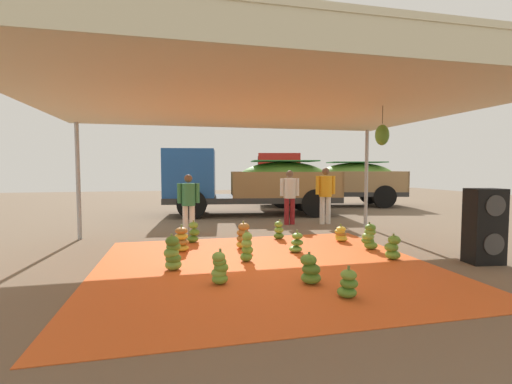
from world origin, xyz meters
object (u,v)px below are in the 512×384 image
Objects in this scene: banana_bunch_4 at (348,284)px; banana_bunch_5 at (393,248)px; speaker_stack at (485,226)px; worker_0 at (325,191)px; banana_bunch_7 at (181,240)px; worker_1 at (290,193)px; cargo_truck_far at (326,179)px; worker_2 at (189,200)px; banana_bunch_11 at (247,248)px; banana_bunch_9 at (173,254)px; banana_bunch_3 at (341,234)px; cargo_truck_main at (248,181)px; banana_bunch_6 at (297,243)px; banana_bunch_10 at (310,270)px; banana_bunch_2 at (243,237)px; banana_bunch_8 at (279,231)px; banana_bunch_0 at (369,237)px; banana_bunch_12 at (193,233)px; banana_bunch_1 at (220,269)px.

banana_bunch_5 reaches higher than banana_bunch_4.
worker_0 is at bearing 100.20° from speaker_stack.
banana_bunch_7 is 0.33× the size of worker_1.
cargo_truck_far is 4.42× the size of worker_2.
banana_bunch_7 is at bearing 137.42° from banana_bunch_11.
banana_bunch_3 is at bearing 22.39° from banana_bunch_9.
worker_2 is at bearing -121.92° from cargo_truck_main.
banana_bunch_5 is at bearing -106.64° from cargo_truck_far.
banana_bunch_10 is (-0.45, -1.91, 0.02)m from banana_bunch_6.
banana_bunch_6 is 1.96m from banana_bunch_10.
worker_1 is at bearing 96.86° from banana_bunch_5.
banana_bunch_2 is 5.82m from cargo_truck_main.
banana_bunch_10 is 5.72m from worker_1.
banana_bunch_4 is 3.96m from banana_bunch_8.
banana_bunch_0 is 1.21× the size of banana_bunch_8.
worker_0 is at bearing 44.07° from banana_bunch_8.
banana_bunch_0 is 0.88m from banana_bunch_5.
banana_bunch_0 is 3.88m from banana_bunch_12.
speaker_stack is (1.41, -1.45, 0.41)m from banana_bunch_0.
banana_bunch_1 is 1.24× the size of banana_bunch_4.
banana_bunch_7 is at bearing 165.27° from banana_bunch_6.
banana_bunch_10 is at bearing -94.94° from cargo_truck_main.
speaker_stack reaches higher than banana_bunch_4.
banana_bunch_11 is (0.64, 1.16, 0.03)m from banana_bunch_1.
worker_2 is at bearing 145.12° from banana_bunch_0.
banana_bunch_11 is 0.35× the size of worker_1.
banana_bunch_8 reaches higher than banana_bunch_10.
banana_bunch_0 is at bearing -1.84° from banana_bunch_6.
cargo_truck_far reaches higher than banana_bunch_4.
cargo_truck_main is (1.36, 6.66, 0.99)m from banana_bunch_11.
banana_bunch_5 is 2.23m from banana_bunch_10.
worker_1 is (2.77, 5.19, 0.73)m from banana_bunch_1.
banana_bunch_1 is 1.10× the size of banana_bunch_8.
banana_bunch_1 is 1.01× the size of banana_bunch_12.
banana_bunch_11 is (1.31, 0.27, -0.02)m from banana_bunch_9.
banana_bunch_3 is at bearing -111.31° from cargo_truck_far.
banana_bunch_1 is at bearing -168.14° from banana_bunch_5.
banana_bunch_7 is 2.45m from banana_bunch_8.
banana_bunch_4 is 0.77× the size of banana_bunch_7.
banana_bunch_9 is at bearing -163.11° from banana_bunch_6.
banana_bunch_12 reaches higher than banana_bunch_3.
banana_bunch_10 is at bearing 113.20° from banana_bunch_4.
banana_bunch_7 is 0.91× the size of banana_bunch_9.
banana_bunch_0 reaches higher than banana_bunch_4.
banana_bunch_7 is at bearing 103.14° from banana_bunch_1.
banana_bunch_12 is at bearing 114.79° from banana_bunch_10.
banana_bunch_7 is (-3.83, 1.53, 0.02)m from banana_bunch_5.
banana_bunch_1 is at bearing -127.51° from worker_0.
banana_bunch_1 is 1.33m from banana_bunch_11.
worker_2 reaches higher than banana_bunch_3.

